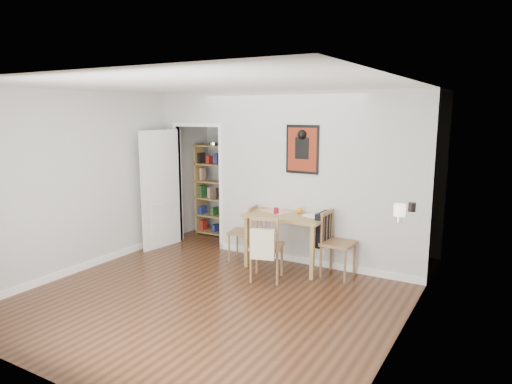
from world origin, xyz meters
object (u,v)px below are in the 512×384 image
Objects in this scene: chair_front at (266,247)px; ceramic_jar_b at (412,207)px; red_glass at (276,211)px; ceramic_jar_a at (402,210)px; dining_table at (288,220)px; chair_right at (337,243)px; fireplace at (404,264)px; orange_fruit at (299,211)px; bookshelf at (214,190)px; notebook at (313,216)px; mantel_lamp at (400,211)px; chair_left at (243,233)px.

chair_front is 2.01m from ceramic_jar_b.
ceramic_jar_a reaches higher than red_glass.
red_glass reaches higher than dining_table.
ceramic_jar_b is at bearing -26.40° from chair_right.
orange_fruit is at bearing 151.09° from fireplace.
bookshelf is 1.37× the size of fireplace.
red_glass is at bearing 159.79° from ceramic_jar_a.
dining_table is at bearing 156.07° from ceramic_jar_a.
ceramic_jar_a is (1.96, -0.72, 0.36)m from red_glass.
bookshelf reaches higher than chair_front.
chair_front is at bearing 175.11° from ceramic_jar_a.
notebook is at bearing 59.69° from chair_front.
dining_table is 1.27× the size of chair_front.
bookshelf is 6.24× the size of notebook.
chair_front is 0.75× the size of fireplace.
dining_table is at bearing -25.31° from bookshelf.
chair_front is at bearing -177.03° from ceramic_jar_b.
ceramic_jar_a is at bearing -37.63° from chair_right.
dining_table is at bearing 148.05° from mantel_lamp.
dining_table is 0.81m from chair_left.
mantel_lamp is (1.86, -1.16, 0.57)m from dining_table.
ceramic_jar_b is at bearing -13.07° from red_glass.
ceramic_jar_a is at bearing -30.46° from notebook.
red_glass is at bearing -146.91° from orange_fruit.
chair_right is 0.99× the size of chair_front.
orange_fruit is 1.89m from ceramic_jar_b.
orange_fruit is 2.18m from mantel_lamp.
orange_fruit is (0.13, 0.11, 0.14)m from dining_table.
red_glass is 2.32m from mantel_lamp.
red_glass is 0.47× the size of mantel_lamp.
chair_front is (-0.78, -0.64, -0.00)m from chair_right.
mantel_lamp is at bearing -23.01° from chair_left.
red_glass is (0.60, -0.03, 0.43)m from chair_left.
bookshelf is 18.56× the size of red_glass.
red_glass is (-0.16, -0.08, 0.14)m from dining_table.
dining_table is 11.05× the size of ceramic_jar_b.
ceramic_jar_a reaches higher than ceramic_jar_b.
chair_front is 3.43× the size of notebook.
mantel_lamp is 1.68× the size of ceramic_jar_a.
chair_right is at bearing 1.63° from chair_left.
chair_right is (0.77, -0.00, -0.23)m from dining_table.
fireplace is (1.86, -0.85, -0.10)m from dining_table.
orange_fruit is 0.31× the size of notebook.
chair_left is 0.96m from chair_front.
chair_left is at bearing -176.37° from dining_table.
chair_front is 10.19× the size of red_glass.
bookshelf is 4.27m from fireplace.
bookshelf reaches higher than red_glass.
mantel_lamp reaches higher than fireplace.
orange_fruit is 1.93m from ceramic_jar_a.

